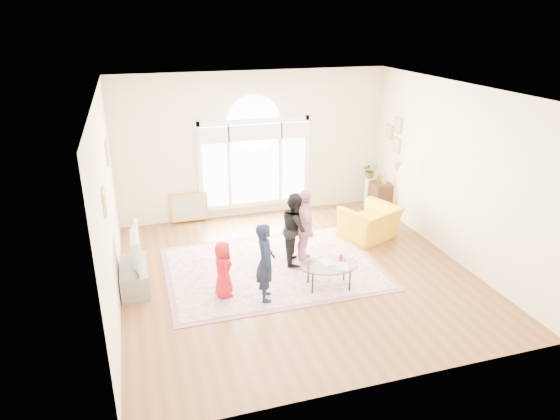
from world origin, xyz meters
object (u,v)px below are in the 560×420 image
object	(u,v)px
area_rug	(273,268)
tv_console	(135,277)
television	(132,249)
coffee_table	(329,266)
armchair	(370,223)

from	to	relation	value
area_rug	tv_console	distance (m)	2.41
tv_console	television	bearing A→B (deg)	-0.00
coffee_table	armchair	world-z (taller)	armchair
tv_console	area_rug	bearing A→B (deg)	-0.19
coffee_table	television	bearing A→B (deg)	171.81
tv_console	coffee_table	xyz separation A→B (m)	(3.11, -0.92, 0.19)
television	armchair	xyz separation A→B (m)	(4.64, 0.69, -0.39)
coffee_table	area_rug	bearing A→B (deg)	136.20
tv_console	television	size ratio (longest dim) A/B	0.93
television	armchair	distance (m)	4.71
area_rug	armchair	world-z (taller)	armchair
tv_console	coffee_table	bearing A→B (deg)	-16.54
tv_console	armchair	xyz separation A→B (m)	(4.65, 0.69, 0.13)
armchair	coffee_table	bearing A→B (deg)	23.21
area_rug	armchair	bearing A→B (deg)	17.14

